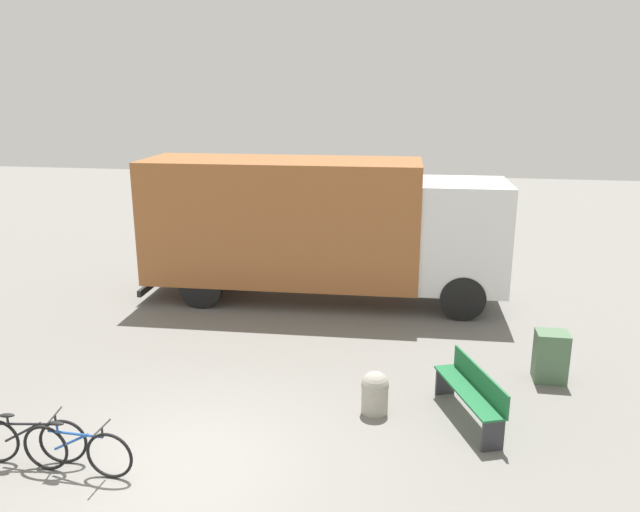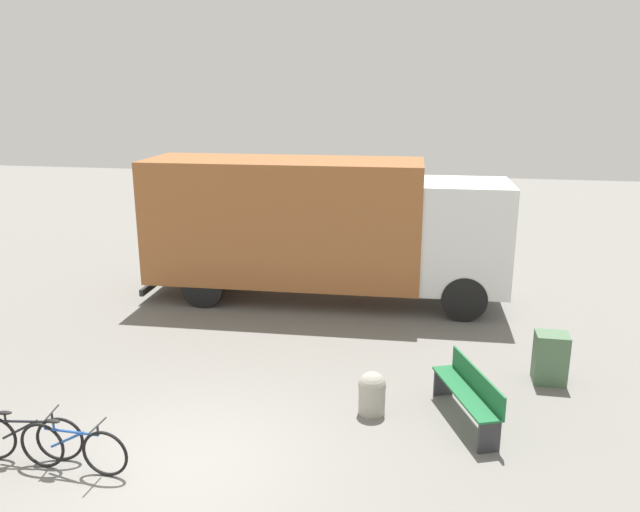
# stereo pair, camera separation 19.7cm
# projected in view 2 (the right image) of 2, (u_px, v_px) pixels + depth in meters

# --- Properties ---
(ground_plane) EXTENTS (60.00, 60.00, 0.00)m
(ground_plane) POSITION_uv_depth(u_px,v_px,m) (183.00, 463.00, 8.87)
(ground_plane) COLOR slate
(delivery_truck) EXTENTS (8.85, 2.47, 3.48)m
(delivery_truck) POSITION_uv_depth(u_px,v_px,m) (319.00, 224.00, 15.18)
(delivery_truck) COLOR #99592D
(delivery_truck) RESTS_ON ground
(park_bench) EXTENTS (1.05, 1.91, 0.88)m
(park_bench) POSITION_uv_depth(u_px,v_px,m) (469.00, 392.00, 9.87)
(park_bench) COLOR #1E6638
(park_bench) RESTS_ON ground
(bicycle_near) EXTENTS (1.64, 0.44, 0.77)m
(bicycle_near) POSITION_uv_depth(u_px,v_px,m) (26.00, 437.00, 8.86)
(bicycle_near) COLOR black
(bicycle_near) RESTS_ON ground
(bicycle_middle) EXTENTS (1.65, 0.44, 0.77)m
(bicycle_middle) POSITION_uv_depth(u_px,v_px,m) (73.00, 448.00, 8.60)
(bicycle_middle) COLOR black
(bicycle_middle) RESTS_ON ground
(bollard_near_bench) EXTENTS (0.46, 0.46, 0.72)m
(bollard_near_bench) POSITION_uv_depth(u_px,v_px,m) (372.00, 392.00, 10.16)
(bollard_near_bench) COLOR #9E998C
(bollard_near_bench) RESTS_ON ground
(utility_box) EXTENTS (0.57, 0.47, 0.93)m
(utility_box) POSITION_uv_depth(u_px,v_px,m) (550.00, 358.00, 11.20)
(utility_box) COLOR #4C6B4C
(utility_box) RESTS_ON ground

